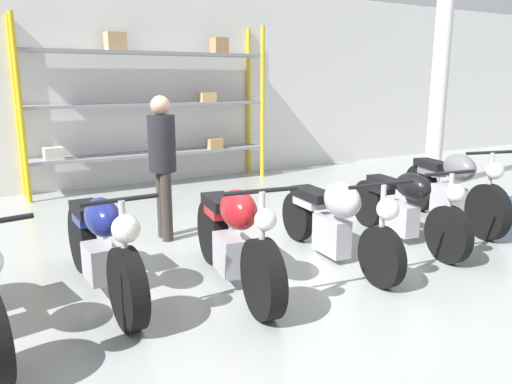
% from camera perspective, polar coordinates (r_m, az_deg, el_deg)
% --- Properties ---
extents(ground_plane, '(30.00, 30.00, 0.00)m').
position_cam_1_polar(ground_plane, '(5.26, 2.20, -8.31)').
color(ground_plane, '#9EA3A0').
extents(back_wall, '(30.00, 0.08, 3.60)m').
position_cam_1_polar(back_wall, '(9.37, -14.06, 11.87)').
color(back_wall, white).
rests_on(back_wall, ground_plane).
extents(shelving_rack, '(4.33, 0.63, 2.86)m').
position_cam_1_polar(shelving_rack, '(9.10, -11.66, 10.14)').
color(shelving_rack, gold).
rests_on(shelving_rack, ground_plane).
extents(support_pillar, '(0.28, 0.28, 3.60)m').
position_cam_1_polar(support_pillar, '(9.21, 20.20, 11.46)').
color(support_pillar, silver).
rests_on(support_pillar, ground_plane).
extents(motorcycle_blue, '(0.59, 2.09, 1.03)m').
position_cam_1_polar(motorcycle_blue, '(4.58, -17.25, -5.91)').
color(motorcycle_blue, black).
rests_on(motorcycle_blue, ground_plane).
extents(motorcycle_red, '(0.62, 2.03, 1.06)m').
position_cam_1_polar(motorcycle_red, '(4.60, -2.50, -5.29)').
color(motorcycle_red, black).
rests_on(motorcycle_red, ground_plane).
extents(motorcycle_silver, '(0.72, 2.12, 0.98)m').
position_cam_1_polar(motorcycle_silver, '(5.31, 9.03, -3.05)').
color(motorcycle_silver, black).
rests_on(motorcycle_silver, ground_plane).
extents(motorcycle_black, '(0.63, 2.05, 0.97)m').
position_cam_1_polar(motorcycle_black, '(6.08, 16.71, -1.55)').
color(motorcycle_black, black).
rests_on(motorcycle_black, ground_plane).
extents(motorcycle_grey, '(0.83, 2.05, 1.07)m').
position_cam_1_polar(motorcycle_grey, '(7.09, 21.46, 0.41)').
color(motorcycle_grey, black).
rests_on(motorcycle_grey, ground_plane).
extents(person_browsing, '(0.34, 0.34, 1.71)m').
position_cam_1_polar(person_browsing, '(5.95, -10.66, 4.04)').
color(person_browsing, '#38332D').
rests_on(person_browsing, ground_plane).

